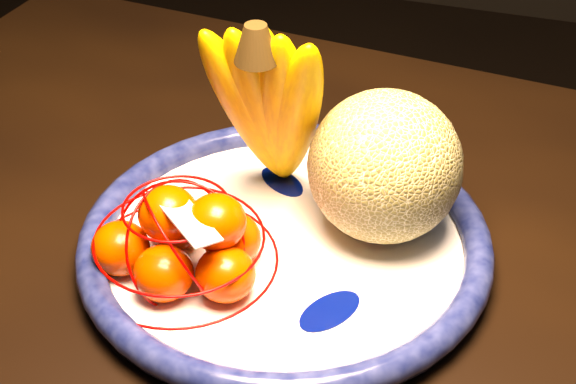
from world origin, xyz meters
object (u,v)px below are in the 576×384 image
(cantaloupe, at_px, (385,166))
(mandarin_bag, at_px, (185,242))
(dining_table, at_px, (444,380))
(banana_bunch, at_px, (272,101))
(fruit_bowl, at_px, (285,243))

(cantaloupe, distance_m, mandarin_bag, 0.20)
(dining_table, relative_size, banana_bunch, 6.90)
(dining_table, distance_m, cantaloupe, 0.21)
(dining_table, xyz_separation_m, fruit_bowl, (-0.17, 0.04, 0.10))
(cantaloupe, relative_size, mandarin_bag, 0.70)
(fruit_bowl, distance_m, mandarin_bag, 0.10)
(dining_table, xyz_separation_m, cantaloupe, (-0.09, 0.09, 0.17))
(fruit_bowl, xyz_separation_m, cantaloupe, (0.08, 0.05, 0.07))
(banana_bunch, bearing_deg, fruit_bowl, -63.79)
(fruit_bowl, distance_m, cantaloupe, 0.12)
(dining_table, height_order, mandarin_bag, mandarin_bag)
(cantaloupe, xyz_separation_m, mandarin_bag, (-0.16, -0.12, -0.04))
(dining_table, height_order, banana_bunch, banana_bunch)
(dining_table, bearing_deg, cantaloupe, 140.80)
(dining_table, xyz_separation_m, mandarin_bag, (-0.25, -0.03, 0.13))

